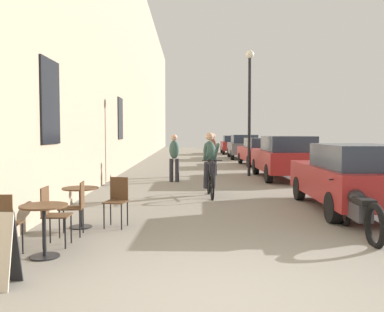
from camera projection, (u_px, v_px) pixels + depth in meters
The scene contains 18 objects.
ground_plane at pixel (230, 303), 4.14m from camera, with size 88.00×88.00×0.00m, color gray.
building_facade_left at pixel (117, 47), 17.78m from camera, with size 0.54×68.00×10.75m.
cafe_table_near at pixel (44, 219), 5.63m from camera, with size 0.64×0.64×0.72m.
cafe_chair_near_toward_street at pixel (3, 221), 5.55m from camera, with size 0.39×0.39×0.89m.
cafe_chair_near_toward_wall at pixel (52, 212), 6.20m from camera, with size 0.38×0.38×0.89m.
cafe_table_mid at pixel (80, 199), 7.42m from camera, with size 0.64×0.64×0.72m.
cafe_chair_mid_toward_street at pixel (117, 198), 7.50m from camera, with size 0.44×0.44×0.89m.
cafe_chair_mid_toward_wall at pixel (76, 204), 6.85m from camera, with size 0.41×0.41×0.89m.
cyclist_on_bicycle at pixel (210, 166), 11.12m from camera, with size 0.52×1.76×1.74m.
pedestrian_near at pixel (174, 155), 14.32m from camera, with size 0.35×0.25×1.65m.
pedestrian_mid at pixel (213, 152), 16.51m from camera, with size 0.37×0.29×1.68m.
street_lamp at pixel (250, 97), 16.15m from camera, with size 0.32×0.32×4.90m.
parked_car_nearest at pixel (351, 176), 8.97m from camera, with size 1.85×4.15×1.46m.
parked_car_second at pixel (285, 157), 15.34m from camera, with size 1.94×4.47×1.58m.
parked_car_third at pixel (259, 151), 21.57m from camera, with size 1.83×4.08×1.43m.
parked_car_fourth at pixel (243, 146), 27.43m from camera, with size 1.97×4.46×1.57m.
parked_car_fifth at pixel (232, 144), 33.70m from camera, with size 1.86×4.21×1.48m.
parked_motorcycle at pixel (358, 210), 6.91m from camera, with size 0.62×2.15×0.92m.
Camera 1 is at (-0.42, -4.05, 1.70)m, focal length 38.78 mm.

